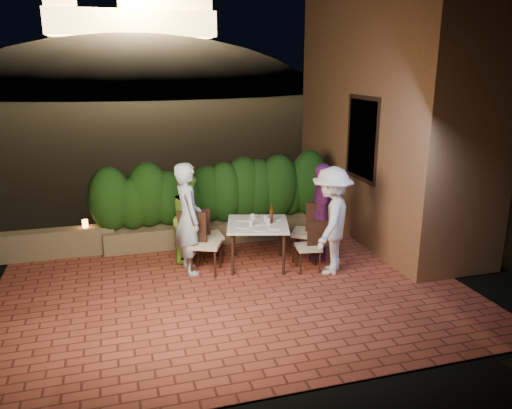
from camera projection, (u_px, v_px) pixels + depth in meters
name	position (u px, v px, depth m)	size (l,w,h in m)	color
ground	(236.00, 293.00, 7.53)	(400.00, 400.00, 0.00)	black
terrace_floor	(228.00, 283.00, 8.01)	(7.00, 6.00, 0.15)	brown
building_wall	(389.00, 108.00, 9.67)	(1.60, 5.00, 5.00)	#905E39
window_pane	(364.00, 139.00, 9.13)	(0.08, 1.00, 1.40)	black
window_frame	(363.00, 139.00, 9.13)	(0.06, 1.15, 1.55)	black
planter	(217.00, 231.00, 9.65)	(4.20, 0.55, 0.40)	brown
hedge	(216.00, 194.00, 9.45)	(4.00, 0.70, 1.10)	#14390F
parapet	(50.00, 244.00, 8.83)	(2.20, 0.30, 0.50)	brown
hill	(138.00, 122.00, 64.55)	(52.00, 40.00, 22.00)	black
fortress	(130.00, 2.00, 60.60)	(26.00, 8.00, 8.00)	#FFCC7A
dining_table	(258.00, 244.00, 8.44)	(1.00, 1.00, 0.75)	white
plate_nw	(243.00, 227.00, 8.14)	(0.21, 0.21, 0.01)	white
plate_sw	(242.00, 219.00, 8.53)	(0.24, 0.24, 0.01)	white
plate_ne	(275.00, 227.00, 8.12)	(0.23, 0.23, 0.01)	white
plate_se	(275.00, 218.00, 8.59)	(0.24, 0.24, 0.01)	white
plate_centre	(258.00, 223.00, 8.31)	(0.20, 0.20, 0.01)	white
plate_front	(260.00, 229.00, 8.03)	(0.23, 0.23, 0.01)	white
glass_nw	(251.00, 223.00, 8.17)	(0.07, 0.07, 0.12)	silver
glass_sw	(253.00, 217.00, 8.53)	(0.06, 0.06, 0.10)	silver
glass_ne	(268.00, 221.00, 8.26)	(0.07, 0.07, 0.11)	silver
glass_se	(265.00, 218.00, 8.45)	(0.06, 0.06, 0.11)	silver
beer_bottle	(272.00, 213.00, 8.33)	(0.06, 0.06, 0.32)	#461D0B
bowl	(253.00, 217.00, 8.63)	(0.16, 0.16, 0.04)	white
chair_left_front	(206.00, 242.00, 8.13)	(0.48, 0.48, 1.03)	black
chair_left_back	(209.00, 235.00, 8.62)	(0.44, 0.44, 0.95)	black
chair_right_front	(308.00, 246.00, 8.23)	(0.39, 0.39, 0.85)	black
chair_right_back	(307.00, 231.00, 8.65)	(0.48, 0.48, 1.04)	black
diner_blue	(188.00, 218.00, 8.04)	(0.67, 0.44, 1.83)	#A6C0D5
diner_green	(189.00, 218.00, 8.61)	(0.74, 0.58, 1.52)	#9DDA44
diner_white	(331.00, 221.00, 8.03)	(1.14, 0.66, 1.77)	white
diner_purple	(322.00, 212.00, 8.62)	(1.00, 0.42, 1.71)	#6F2674
parapet_lamp	(85.00, 224.00, 8.90)	(0.10, 0.10, 0.14)	orange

